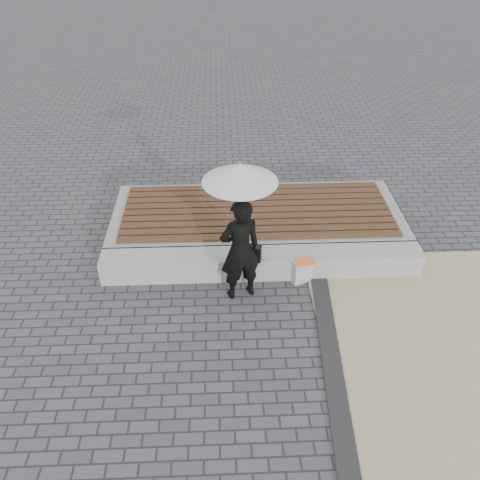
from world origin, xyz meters
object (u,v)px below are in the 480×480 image
Objects in this scene: seating_ledge at (262,263)px; parasol at (240,173)px; woman at (240,250)px; canvas_tote at (304,270)px; handbag at (249,253)px.

seating_ledge is 1.95m from parasol.
woman is 4.16× the size of canvas_tote.
handbag is 0.94× the size of canvas_tote.
woman is 1.21m from canvas_tote.
seating_ledge is 12.57× the size of canvas_tote.
woman is 1.22m from parasol.
handbag is at bearing 152.93° from canvas_tote.
seating_ledge is 3.03× the size of woman.
canvas_tote is at bearing -17.94° from seating_ledge.
parasol is 1.56m from handbag.
canvas_tote is at bearing 11.11° from handbag.
parasol reaches higher than handbag.
parasol reaches higher than canvas_tote.
woman is 1.30× the size of parasol.
parasol reaches higher than woman.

